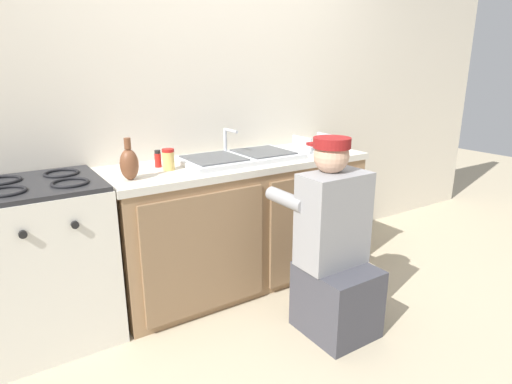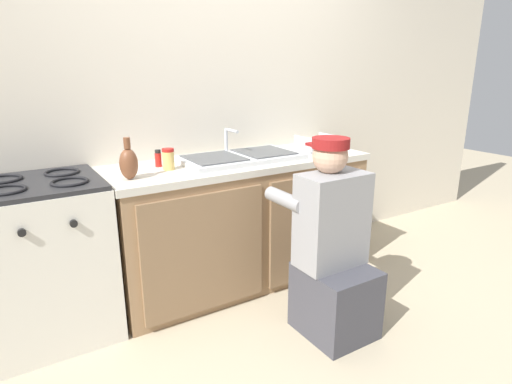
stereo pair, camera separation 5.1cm
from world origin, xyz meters
TOP-DOWN VIEW (x-y plane):
  - ground_plane at (0.00, 0.00)m, footprint 12.00×12.00m
  - back_wall at (0.00, 0.65)m, footprint 6.00×0.10m
  - counter_cabinet at (0.00, 0.29)m, footprint 1.75×0.62m
  - countertop at (0.00, 0.30)m, footprint 1.79×0.62m
  - sink_double_basin at (0.00, 0.30)m, footprint 0.80×0.44m
  - stove_range at (-1.22, 0.30)m, footprint 0.63×0.62m
  - plumber_person at (0.13, -0.50)m, footprint 0.42×0.61m
  - vase_decorative at (-0.77, 0.18)m, footprint 0.10×0.10m
  - spice_bottle_red at (-0.53, 0.39)m, footprint 0.04×0.04m
  - dish_rack_tray at (0.64, 0.30)m, footprint 0.28×0.22m
  - condiment_jar at (-0.50, 0.28)m, footprint 0.07×0.07m

SIDE VIEW (x-z plane):
  - ground_plane at x=0.00m, z-range 0.00..0.00m
  - counter_cabinet at x=0.00m, z-range 0.00..0.82m
  - stove_range at x=-1.22m, z-range 0.00..0.90m
  - plumber_person at x=0.13m, z-range -0.09..1.01m
  - countertop at x=0.00m, z-range 0.82..0.87m
  - sink_double_basin at x=0.00m, z-range 0.79..0.98m
  - dish_rack_tray at x=0.64m, z-range 0.84..0.95m
  - spice_bottle_red at x=-0.53m, z-range 0.87..0.97m
  - condiment_jar at x=-0.50m, z-range 0.87..1.00m
  - vase_decorative at x=-0.77m, z-range 0.84..1.07m
  - back_wall at x=0.00m, z-range 0.00..2.50m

